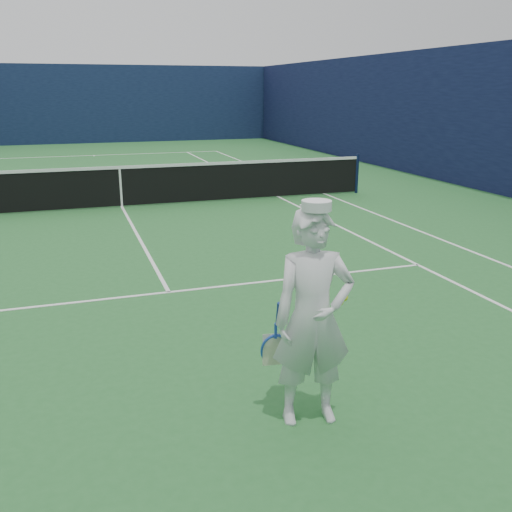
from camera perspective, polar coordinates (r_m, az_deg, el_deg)
The scene contains 5 objects.
ground at distance 14.35m, azimuth -13.24°, elevation 4.77°, with size 80.00×80.00×0.00m, color #26652D.
court_markings at distance 14.35m, azimuth -13.25°, elevation 4.78°, with size 11.03×23.83×0.01m.
windscreen_fence at distance 14.10m, azimuth -13.78°, elevation 12.75°, with size 20.12×36.12×4.00m.
tennis_net at distance 14.25m, azimuth -13.39°, elevation 6.95°, with size 12.88×0.09×1.07m.
tennis_player at distance 4.80m, azimuth 5.72°, elevation -6.18°, with size 0.77×0.58×1.94m.
Camera 1 is at (-1.25, -14.02, 2.78)m, focal length 40.00 mm.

